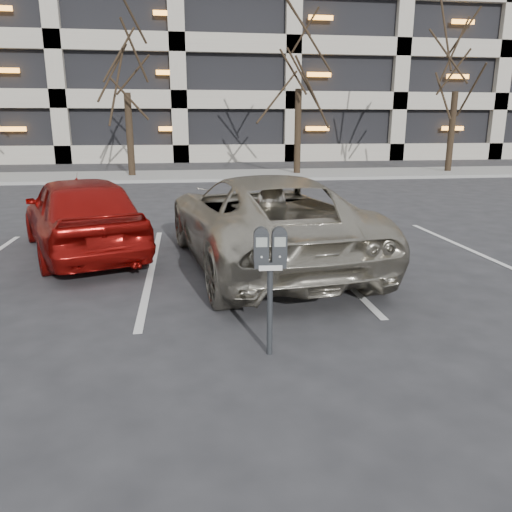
{
  "coord_description": "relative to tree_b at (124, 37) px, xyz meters",
  "views": [
    {
      "loc": [
        -0.83,
        -5.42,
        2.21
      ],
      "look_at": [
        -0.13,
        -0.44,
        0.87
      ],
      "focal_mm": 35.0,
      "sensor_mm": 36.0,
      "label": 1
    }
  ],
  "objects": [
    {
      "name": "ground",
      "position": [
        3.0,
        -16.0,
        -5.43
      ],
      "size": [
        140.0,
        140.0,
        0.0
      ],
      "primitive_type": "plane",
      "color": "#28282B",
      "rests_on": "ground"
    },
    {
      "name": "sidewalk",
      "position": [
        3.0,
        0.0,
        -5.37
      ],
      "size": [
        80.0,
        4.0,
        0.12
      ],
      "primitive_type": "cube",
      "color": "gray",
      "rests_on": "ground"
    },
    {
      "name": "stall_lines",
      "position": [
        1.6,
        -13.7,
        -5.42
      ],
      "size": [
        16.9,
        5.2,
        0.0
      ],
      "color": "silver",
      "rests_on": "ground"
    },
    {
      "name": "parking_garage",
      "position": [
        15.0,
        17.84,
        3.83
      ],
      "size": [
        52.0,
        20.0,
        19.0
      ],
      "color": "black",
      "rests_on": "ground"
    },
    {
      "name": "tree_b",
      "position": [
        0.0,
        0.0,
        0.0
      ],
      "size": [
        3.31,
        3.31,
        7.52
      ],
      "color": "black",
      "rests_on": "ground"
    },
    {
      "name": "tree_c",
      "position": [
        7.0,
        0.0,
        0.34
      ],
      "size": [
        3.51,
        3.51,
        7.99
      ],
      "color": "black",
      "rests_on": "ground"
    },
    {
      "name": "tree_d",
      "position": [
        14.0,
        0.0,
        0.26
      ],
      "size": [
        3.47,
        3.47,
        7.88
      ],
      "color": "black",
      "rests_on": "ground"
    },
    {
      "name": "parking_meter",
      "position": [
        2.94,
        -16.96,
        -4.47
      ],
      "size": [
        0.33,
        0.15,
        1.25
      ],
      "rotation": [
        0.0,
        0.0,
        -0.08
      ],
      "color": "black",
      "rests_on": "ground"
    },
    {
      "name": "suv_silver",
      "position": [
        3.37,
        -13.71,
        -4.71
      ],
      "size": [
        3.05,
        5.46,
        1.45
      ],
      "rotation": [
        0.0,
        0.0,
        3.27
      ],
      "color": "#ACA592",
      "rests_on": "ground"
    },
    {
      "name": "car_red",
      "position": [
        0.38,
        -12.61,
        -4.73
      ],
      "size": [
        2.93,
        4.42,
        1.4
      ],
      "primitive_type": "imported",
      "rotation": [
        0.0,
        0.0,
        3.48
      ],
      "color": "maroon",
      "rests_on": "ground"
    }
  ]
}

